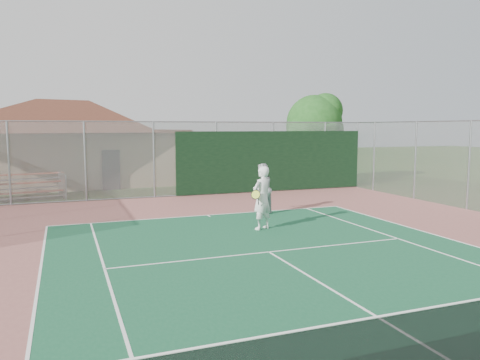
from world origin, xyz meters
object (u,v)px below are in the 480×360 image
object	(u,v)px
clubhouse	(68,134)
player_white_front	(262,198)
tree	(316,125)
bleachers	(29,186)
player_grey_back	(262,189)

from	to	relation	value
clubhouse	player_white_front	size ratio (longest dim) A/B	6.73
clubhouse	tree	xyz separation A→B (m)	(13.02, -5.73, 0.52)
bleachers	player_grey_back	xyz separation A→B (m)	(8.39, -7.34, 0.35)
clubhouse	tree	size ratio (longest dim) A/B	2.63
bleachers	player_white_front	world-z (taller)	player_white_front
clubhouse	bleachers	xyz separation A→B (m)	(-1.86, -5.77, -2.27)
clubhouse	player_grey_back	world-z (taller)	clubhouse
clubhouse	player_white_front	distance (m)	16.58
bleachers	tree	size ratio (longest dim) A/B	0.63
bleachers	player_white_front	distance (m)	12.23
clubhouse	player_grey_back	distance (m)	14.78
bleachers	tree	xyz separation A→B (m)	(14.88, 0.04, 2.79)
tree	player_white_front	world-z (taller)	tree
player_white_front	player_grey_back	size ratio (longest dim) A/B	1.06
clubhouse	tree	world-z (taller)	clubhouse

